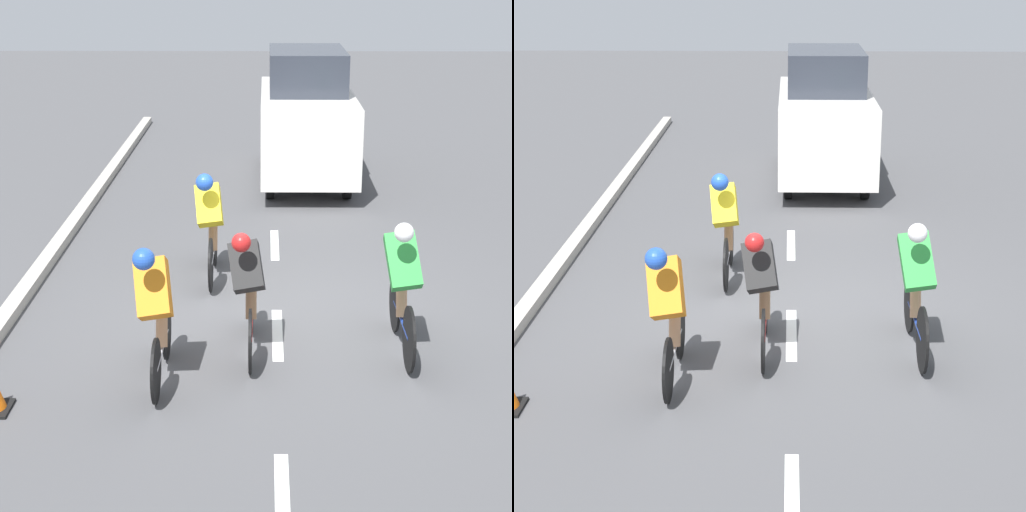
# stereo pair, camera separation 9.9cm
# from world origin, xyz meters

# --- Properties ---
(ground_plane) EXTENTS (60.00, 60.00, 0.00)m
(ground_plane) POSITION_xyz_m (0.00, 0.00, 0.00)
(ground_plane) COLOR #4C4C4F
(lane_stripe_near) EXTENTS (0.12, 1.40, 0.01)m
(lane_stripe_near) POSITION_xyz_m (0.00, 3.70, 0.00)
(lane_stripe_near) COLOR white
(lane_stripe_near) RESTS_ON ground
(lane_stripe_mid) EXTENTS (0.12, 1.40, 0.01)m
(lane_stripe_mid) POSITION_xyz_m (0.00, 0.50, 0.00)
(lane_stripe_mid) COLOR white
(lane_stripe_mid) RESTS_ON ground
(lane_stripe_far) EXTENTS (0.12, 1.40, 0.01)m
(lane_stripe_far) POSITION_xyz_m (0.00, -2.70, 0.00)
(lane_stripe_far) COLOR white
(lane_stripe_far) RESTS_ON ground
(cyclist_black) EXTENTS (0.41, 1.68, 1.45)m
(cyclist_black) POSITION_xyz_m (0.32, 0.98, 0.75)
(cyclist_black) COLOR black
(cyclist_black) RESTS_ON ground
(cyclist_green) EXTENTS (0.40, 1.72, 1.55)m
(cyclist_green) POSITION_xyz_m (-1.32, 0.93, 0.80)
(cyclist_green) COLOR black
(cyclist_green) RESTS_ON ground
(cyclist_orange) EXTENTS (0.41, 1.61, 1.52)m
(cyclist_orange) POSITION_xyz_m (1.23, 1.66, 0.80)
(cyclist_orange) COLOR black
(cyclist_orange) RESTS_ON ground
(cyclist_yellow) EXTENTS (0.39, 1.68, 1.51)m
(cyclist_yellow) POSITION_xyz_m (0.87, -1.27, 0.79)
(cyclist_yellow) COLOR black
(cyclist_yellow) RESTS_ON ground
(support_car) EXTENTS (1.70, 4.16, 2.45)m
(support_car) POSITION_xyz_m (-0.63, -6.64, 1.20)
(support_car) COLOR black
(support_car) RESTS_ON ground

